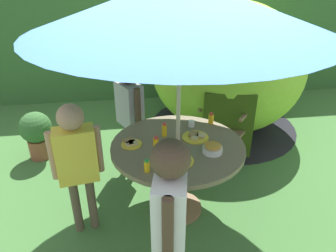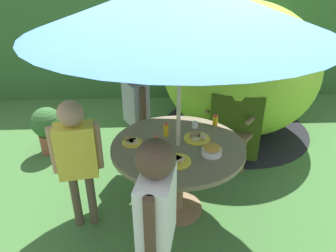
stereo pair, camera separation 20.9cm
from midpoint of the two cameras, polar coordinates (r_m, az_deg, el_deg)
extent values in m
cube|color=#3D6B33|center=(3.29, 3.50, -14.85)|extent=(10.00, 10.00, 0.02)
cube|color=#33602D|center=(5.83, 0.38, 14.94)|extent=(9.00, 0.70, 1.85)
cylinder|color=brown|center=(3.27, 3.52, -14.53)|extent=(0.49, 0.49, 0.03)
cylinder|color=brown|center=(3.05, 3.70, -9.81)|extent=(0.11, 0.11, 0.71)
cylinder|color=#75664C|center=(2.84, 3.93, -3.80)|extent=(1.20, 1.20, 0.04)
cylinder|color=#B7AD8C|center=(2.68, 4.15, 2.27)|extent=(0.04, 0.04, 2.12)
cone|color=#3F72B2|center=(2.44, 4.88, 20.97)|extent=(2.30, 2.30, 0.39)
cylinder|color=brown|center=(3.93, 8.26, -3.28)|extent=(0.04, 0.04, 0.42)
cylinder|color=brown|center=(3.76, 14.93, -5.54)|extent=(0.04, 0.04, 0.42)
cylinder|color=brown|center=(4.25, 11.02, -0.93)|extent=(0.04, 0.04, 0.42)
cylinder|color=brown|center=(4.10, 17.23, -2.89)|extent=(0.04, 0.04, 0.42)
cube|color=brown|center=(3.89, 13.19, -0.23)|extent=(0.71, 0.70, 0.04)
cube|color=brown|center=(3.96, 14.86, 4.26)|extent=(0.44, 0.37, 0.49)
cube|color=brown|center=(3.89, 10.21, 3.63)|extent=(0.32, 0.38, 0.03)
cube|color=brown|center=(3.72, 17.01, 1.67)|extent=(0.32, 0.38, 0.03)
ellipsoid|color=#8CC633|center=(4.49, 14.07, 9.82)|extent=(2.52, 2.44, 1.79)
cylinder|color=black|center=(4.82, 12.88, -0.26)|extent=(2.59, 2.59, 0.01)
cube|color=#314511|center=(3.74, 13.58, -0.50)|extent=(0.57, 0.18, 0.81)
cylinder|color=brown|center=(4.32, -19.09, -2.83)|extent=(0.26, 0.26, 0.26)
sphere|color=#33602D|center=(4.18, -19.69, 0.61)|extent=(0.38, 0.38, 0.38)
cylinder|color=brown|center=(3.78, -4.33, -2.96)|extent=(0.08, 0.08, 0.58)
cylinder|color=brown|center=(3.67, -3.35, -3.93)|extent=(0.08, 0.08, 0.58)
cube|color=#99999E|center=(3.48, -4.12, 4.07)|extent=(0.32, 0.38, 0.49)
cylinder|color=#4C3828|center=(3.63, -5.45, 5.43)|extent=(0.06, 0.06, 0.44)
cylinder|color=#4C3828|center=(3.32, -2.70, 3.35)|extent=(0.06, 0.06, 0.44)
sphere|color=#4C3828|center=(3.36, -4.32, 9.58)|extent=(0.22, 0.22, 0.22)
cylinder|color=brown|center=(3.03, -14.29, -12.84)|extent=(0.08, 0.08, 0.56)
cylinder|color=brown|center=(3.02, -11.63, -12.63)|extent=(0.08, 0.08, 0.56)
cube|color=yellow|center=(2.72, -14.10, -4.36)|extent=(0.35, 0.23, 0.48)
cylinder|color=tan|center=(2.73, -17.98, -4.27)|extent=(0.06, 0.06, 0.43)
cylinder|color=tan|center=(2.71, -10.31, -3.58)|extent=(0.06, 0.06, 0.43)
sphere|color=tan|center=(2.56, -14.97, 2.18)|extent=(0.21, 0.21, 0.21)
cube|color=white|center=(1.97, 1.06, -15.03)|extent=(0.26, 0.39, 0.52)
cylinder|color=#4C3828|center=(1.82, 0.12, -18.57)|extent=(0.07, 0.07, 0.46)
cylinder|color=#4C3828|center=(2.11, 1.86, -10.94)|extent=(0.07, 0.07, 0.46)
sphere|color=#4C3828|center=(1.74, 1.17, -5.98)|extent=(0.23, 0.23, 0.23)
cylinder|color=white|center=(2.72, 10.07, -4.64)|extent=(0.17, 0.17, 0.05)
ellipsoid|color=gold|center=(2.69, 10.14, -3.89)|extent=(0.15, 0.15, 0.04)
cylinder|color=yellow|center=(2.93, 7.26, -2.28)|extent=(0.25, 0.25, 0.01)
cube|color=tan|center=(2.93, 8.27, -1.99)|extent=(0.10, 0.10, 0.02)
cube|color=#9E7547|center=(2.95, 6.95, -1.67)|extent=(0.11, 0.11, 0.02)
cube|color=tan|center=(2.89, 7.10, -2.35)|extent=(0.08, 0.08, 0.02)
cylinder|color=yellow|center=(2.60, 3.93, -6.40)|extent=(0.24, 0.24, 0.01)
cube|color=tan|center=(2.59, 4.39, -6.04)|extent=(0.10, 0.10, 0.02)
cube|color=#9E7547|center=(2.60, 3.80, -5.90)|extent=(0.10, 0.10, 0.02)
cube|color=tan|center=(2.56, 3.29, -6.52)|extent=(0.08, 0.08, 0.02)
cylinder|color=yellow|center=(2.85, -4.39, -3.04)|extent=(0.18, 0.18, 0.01)
cube|color=tan|center=(2.84, -4.09, -2.78)|extent=(0.09, 0.09, 0.02)
cube|color=#9E7547|center=(2.87, -4.81, -2.44)|extent=(0.12, 0.12, 0.02)
cube|color=tan|center=(2.83, -4.79, -2.98)|extent=(0.08, 0.08, 0.02)
cylinder|color=yellow|center=(2.75, -0.06, -3.14)|extent=(0.05, 0.05, 0.10)
cylinder|color=red|center=(2.72, -0.06, -2.07)|extent=(0.04, 0.04, 0.02)
cylinder|color=yellow|center=(2.48, -2.14, -7.16)|extent=(0.04, 0.04, 0.09)
cylinder|color=green|center=(2.45, -2.16, -6.13)|extent=(0.03, 0.03, 0.02)
cylinder|color=yellow|center=(3.19, 10.38, 0.92)|extent=(0.05, 0.05, 0.09)
cylinder|color=red|center=(3.17, 10.46, 1.83)|extent=(0.04, 0.04, 0.02)
cylinder|color=yellow|center=(2.54, -0.97, -6.14)|extent=(0.05, 0.05, 0.09)
cylinder|color=blue|center=(2.52, -0.98, -5.16)|extent=(0.03, 0.03, 0.02)
cylinder|color=yellow|center=(2.94, 1.68, -0.81)|extent=(0.05, 0.05, 0.11)
cylinder|color=red|center=(2.91, 1.70, 0.33)|extent=(0.03, 0.03, 0.02)
cylinder|color=white|center=(3.12, 6.77, 0.20)|extent=(0.06, 0.06, 0.06)
camera|label=1|loc=(0.10, -87.79, 1.15)|focal=33.83mm
camera|label=2|loc=(0.10, 92.21, -1.15)|focal=33.83mm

